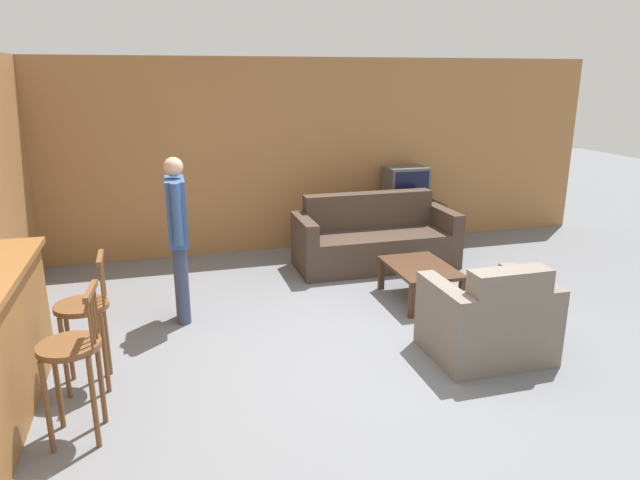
% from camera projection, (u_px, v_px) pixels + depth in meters
% --- Properties ---
extents(ground_plane, '(24.00, 24.00, 0.00)m').
position_uv_depth(ground_plane, '(364.00, 360.00, 4.93)').
color(ground_plane, slate).
extents(wall_back, '(9.40, 0.08, 2.60)m').
position_uv_depth(wall_back, '(279.00, 156.00, 7.78)').
color(wall_back, '#9E6B3D').
rests_on(wall_back, ground_plane).
extents(bar_chair_near, '(0.43, 0.43, 1.07)m').
position_uv_depth(bar_chair_near, '(73.00, 358.00, 3.73)').
color(bar_chair_near, brown).
rests_on(bar_chair_near, ground_plane).
extents(bar_chair_mid, '(0.41, 0.41, 1.07)m').
position_uv_depth(bar_chair_mid, '(85.00, 316.00, 4.37)').
color(bar_chair_mid, brown).
rests_on(bar_chair_mid, ground_plane).
extents(couch_far, '(2.04, 0.83, 0.90)m').
position_uv_depth(couch_far, '(374.00, 241.00, 7.31)').
color(couch_far, '#423328').
rests_on(couch_far, ground_plane).
extents(armchair_near, '(0.99, 0.79, 0.88)m').
position_uv_depth(armchair_near, '(489.00, 321.00, 4.92)').
color(armchair_near, '#70665B').
rests_on(armchair_near, ground_plane).
extents(coffee_table, '(0.64, 0.92, 0.39)m').
position_uv_depth(coffee_table, '(420.00, 271.00, 6.16)').
color(coffee_table, '#472D1E').
rests_on(coffee_table, ground_plane).
extents(tv_unit, '(1.09, 0.51, 0.60)m').
position_uv_depth(tv_unit, '(404.00, 225.00, 8.19)').
color(tv_unit, '#2D2319').
rests_on(tv_unit, ground_plane).
extents(tv, '(0.57, 0.44, 0.53)m').
position_uv_depth(tv, '(406.00, 186.00, 8.03)').
color(tv, '#4C4C4C').
rests_on(tv, tv_unit).
extents(person_by_window, '(0.19, 0.58, 1.64)m').
position_uv_depth(person_by_window, '(178.00, 231.00, 5.48)').
color(person_by_window, '#384260').
rests_on(person_by_window, ground_plane).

